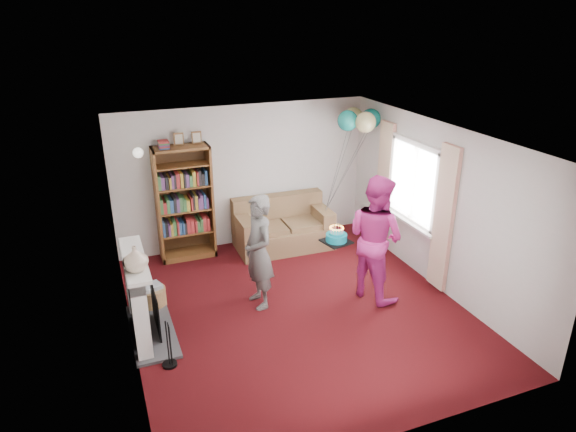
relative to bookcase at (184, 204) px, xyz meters
name	(u,v)px	position (x,y,z in m)	size (l,w,h in m)	color
ground	(297,309)	(1.11, -2.30, -0.95)	(5.00, 5.00, 0.00)	#33070C
wall_back	(243,176)	(1.11, 0.21, 0.30)	(4.50, 0.02, 2.50)	silver
wall_left	(122,257)	(-1.15, -2.30, 0.30)	(0.02, 5.00, 2.50)	silver
wall_right	(438,207)	(3.37, -2.30, 0.30)	(0.02, 5.00, 2.50)	silver
ceiling	(299,137)	(1.11, -2.30, 1.55)	(4.50, 5.00, 0.01)	white
fireplace	(142,300)	(-0.98, -2.11, -0.44)	(0.55, 1.80, 1.12)	#3F3F42
window_bay	(412,197)	(3.31, -1.70, 0.25)	(0.14, 2.02, 2.20)	white
wall_sconce	(138,153)	(-0.64, 0.06, 0.93)	(0.16, 0.23, 0.16)	gold
bookcase	(184,204)	(0.00, 0.00, 0.00)	(0.92, 0.42, 2.15)	#472B14
sofa	(282,228)	(1.67, -0.23, -0.62)	(1.68, 0.89, 0.89)	brown
wicker_basket	(152,297)	(-0.79, -1.46, -0.79)	(0.38, 0.38, 0.35)	#A1744B
person_striped	(259,252)	(0.66, -1.96, -0.12)	(0.61, 0.40, 1.67)	black
person_magenta	(375,237)	(2.32, -2.31, -0.02)	(0.91, 0.71, 1.86)	#BC257C
birthday_cake	(336,238)	(1.64, -2.40, 0.13)	(0.35, 0.35, 0.22)	black
balloons	(359,120)	(3.01, -0.42, 1.27)	(1.03, 0.79, 1.73)	#3F3F3F
mantel_vase	(135,258)	(-1.01, -2.45, 0.33)	(0.30, 0.30, 0.31)	beige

